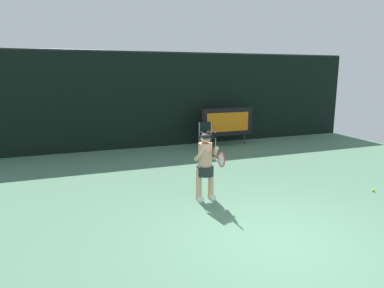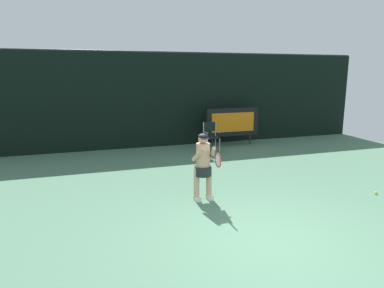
{
  "view_description": "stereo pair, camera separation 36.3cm",
  "coord_description": "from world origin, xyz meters",
  "px_view_note": "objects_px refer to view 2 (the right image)",
  "views": [
    {
      "loc": [
        -3.35,
        -4.53,
        2.84
      ],
      "look_at": [
        -0.22,
        3.61,
        1.05
      ],
      "focal_mm": 32.34,
      "sensor_mm": 36.0,
      "label": 1
    },
    {
      "loc": [
        -3.01,
        -4.65,
        2.84
      ],
      "look_at": [
        -0.22,
        3.61,
        1.05
      ],
      "focal_mm": 32.34,
      "sensor_mm": 36.0,
      "label": 2
    }
  ],
  "objects_px": {
    "tennis_player": "(203,164)",
    "tennis_racket": "(218,160)",
    "water_bottle": "(205,152)",
    "tennis_ball_loose": "(376,193)",
    "scoreboard": "(232,122)",
    "umpire_chair": "(211,135)"
  },
  "relations": [
    {
      "from": "water_bottle",
      "to": "tennis_player",
      "type": "relative_size",
      "value": 0.17
    },
    {
      "from": "water_bottle",
      "to": "tennis_racket",
      "type": "bearing_deg",
      "value": -107.71
    },
    {
      "from": "water_bottle",
      "to": "tennis_racket",
      "type": "xyz_separation_m",
      "value": [
        -1.49,
        -4.67,
        0.95
      ]
    },
    {
      "from": "umpire_chair",
      "to": "tennis_player",
      "type": "height_order",
      "value": "tennis_player"
    },
    {
      "from": "tennis_player",
      "to": "tennis_racket",
      "type": "bearing_deg",
      "value": -81.71
    },
    {
      "from": "scoreboard",
      "to": "tennis_player",
      "type": "distance_m",
      "value": 6.17
    },
    {
      "from": "tennis_player",
      "to": "water_bottle",
      "type": "bearing_deg",
      "value": 68.7
    },
    {
      "from": "tennis_racket",
      "to": "water_bottle",
      "type": "bearing_deg",
      "value": 58.78
    },
    {
      "from": "scoreboard",
      "to": "tennis_player",
      "type": "bearing_deg",
      "value": -121.14
    },
    {
      "from": "water_bottle",
      "to": "tennis_player",
      "type": "distance_m",
      "value": 4.41
    },
    {
      "from": "umpire_chair",
      "to": "tennis_ball_loose",
      "type": "xyz_separation_m",
      "value": [
        2.04,
        -5.55,
        -0.58
      ]
    },
    {
      "from": "tennis_racket",
      "to": "tennis_ball_loose",
      "type": "xyz_separation_m",
      "value": [
        3.95,
        -0.4,
        -1.04
      ]
    },
    {
      "from": "scoreboard",
      "to": "water_bottle",
      "type": "bearing_deg",
      "value": -142.72
    },
    {
      "from": "scoreboard",
      "to": "tennis_player",
      "type": "height_order",
      "value": "tennis_player"
    },
    {
      "from": "tennis_player",
      "to": "tennis_racket",
      "type": "distance_m",
      "value": 0.66
    },
    {
      "from": "tennis_racket",
      "to": "tennis_ball_loose",
      "type": "relative_size",
      "value": 8.85
    },
    {
      "from": "umpire_chair",
      "to": "tennis_player",
      "type": "distance_m",
      "value": 4.96
    },
    {
      "from": "tennis_ball_loose",
      "to": "tennis_racket",
      "type": "bearing_deg",
      "value": 174.16
    },
    {
      "from": "water_bottle",
      "to": "tennis_ball_loose",
      "type": "relative_size",
      "value": 3.9
    },
    {
      "from": "scoreboard",
      "to": "water_bottle",
      "type": "height_order",
      "value": "scoreboard"
    },
    {
      "from": "tennis_player",
      "to": "tennis_racket",
      "type": "relative_size",
      "value": 2.54
    },
    {
      "from": "tennis_racket",
      "to": "tennis_ball_loose",
      "type": "height_order",
      "value": "tennis_racket"
    }
  ]
}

